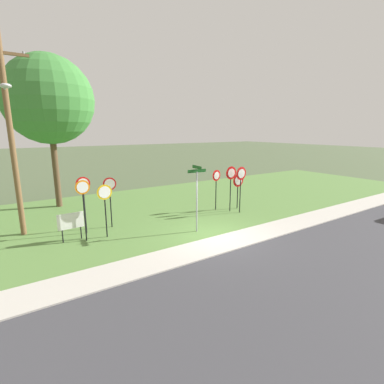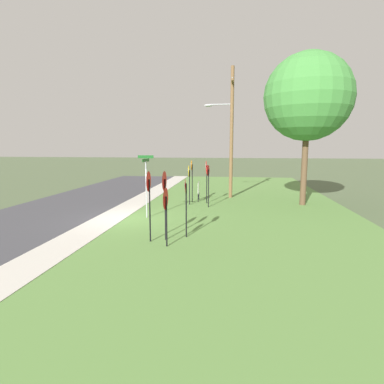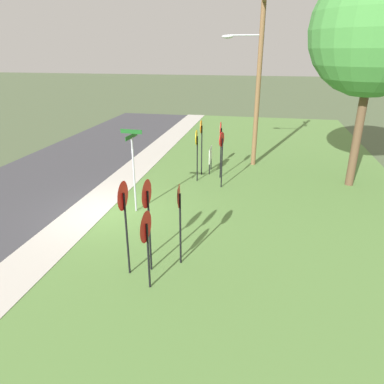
{
  "view_description": "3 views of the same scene",
  "coord_description": "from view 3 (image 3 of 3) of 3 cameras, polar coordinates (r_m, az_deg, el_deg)",
  "views": [
    {
      "loc": [
        -7.67,
        -9.59,
        4.8
      ],
      "look_at": [
        0.32,
        2.43,
        1.63
      ],
      "focal_mm": 26.56,
      "sensor_mm": 36.0,
      "label": 1
    },
    {
      "loc": [
        14.93,
        5.38,
        3.69
      ],
      "look_at": [
        -1.39,
        3.22,
        1.25
      ],
      "focal_mm": 29.47,
      "sensor_mm": 36.0,
      "label": 2
    },
    {
      "loc": [
        11.31,
        5.63,
        5.8
      ],
      "look_at": [
        -0.04,
        3.29,
        1.12
      ],
      "focal_mm": 32.98,
      "sensor_mm": 36.0,
      "label": 3
    }
  ],
  "objects": [
    {
      "name": "sidewalk_strip",
      "position": [
        14.23,
        -16.41,
        -2.91
      ],
      "size": [
        44.0,
        1.6,
        0.06
      ],
      "primitive_type": "cube",
      "color": "#BCB7AD",
      "rests_on": "ground_plane"
    },
    {
      "name": "notice_board",
      "position": [
        17.75,
        3.0,
        5.83
      ],
      "size": [
        1.1,
        0.08,
        1.25
      ],
      "rotation": [
        0.0,
        0.0,
        0.05
      ],
      "color": "black",
      "rests_on": "grass_median"
    },
    {
      "name": "oak_tree_left",
      "position": [
        16.86,
        27.62,
        22.13
      ],
      "size": [
        5.18,
        5.18,
        9.08
      ],
      "color": "brown",
      "rests_on": "grass_median"
    },
    {
      "name": "street_name_post",
      "position": [
        13.11,
        -9.47,
        4.41
      ],
      "size": [
        0.96,
        0.82,
        3.16
      ],
      "rotation": [
        0.0,
        0.0,
        -0.08
      ],
      "color": "#9EA0A8",
      "rests_on": "grass_median"
    },
    {
      "name": "ground_plane",
      "position": [
        13.9,
        -13.47,
        -3.34
      ],
      "size": [
        160.0,
        160.0,
        0.0
      ],
      "primitive_type": "plane",
      "color": "#4C5B3D"
    },
    {
      "name": "stop_sign_near_left",
      "position": [
        15.45,
        4.83,
        7.03
      ],
      "size": [
        0.62,
        0.14,
        2.51
      ],
      "rotation": [
        0.0,
        0.0,
        -0.19
      ],
      "color": "black",
      "rests_on": "grass_median"
    },
    {
      "name": "yield_sign_near_right",
      "position": [
        9.3,
        -7.29,
        -1.92
      ],
      "size": [
        0.77,
        0.1,
        2.69
      ],
      "rotation": [
        0.0,
        0.0,
        -0.01
      ],
      "color": "black",
      "rests_on": "grass_median"
    },
    {
      "name": "utility_pole",
      "position": [
        18.63,
        10.42,
        18.7
      ],
      "size": [
        2.1,
        2.03,
        8.92
      ],
      "color": "brown",
      "rests_on": "grass_median"
    },
    {
      "name": "stop_sign_far_left",
      "position": [
        16.24,
        0.76,
        7.68
      ],
      "size": [
        0.68,
        0.11,
        2.42
      ],
      "rotation": [
        0.0,
        0.0,
        0.07
      ],
      "color": "black",
      "rests_on": "grass_median"
    },
    {
      "name": "stop_sign_far_center",
      "position": [
        16.68,
        4.66,
        8.61
      ],
      "size": [
        0.64,
        0.1,
        2.69
      ],
      "rotation": [
        0.0,
        0.0,
        0.05
      ],
      "color": "black",
      "rests_on": "grass_median"
    },
    {
      "name": "yield_sign_near_left",
      "position": [
        8.77,
        -7.48,
        -6.56
      ],
      "size": [
        0.81,
        0.1,
        2.16
      ],
      "rotation": [
        0.0,
        0.0,
        -0.02
      ],
      "color": "black",
      "rests_on": "grass_median"
    },
    {
      "name": "stop_sign_near_right",
      "position": [
        17.05,
        1.52,
        8.92
      ],
      "size": [
        0.61,
        0.1,
        2.7
      ],
      "rotation": [
        0.0,
        0.0,
        0.04
      ],
      "color": "black",
      "rests_on": "grass_median"
    },
    {
      "name": "yield_sign_far_left",
      "position": [
        9.63,
        -2.13,
        -2.28
      ],
      "size": [
        0.67,
        0.13,
        2.44
      ],
      "rotation": [
        0.0,
        0.0,
        0.14
      ],
      "color": "black",
      "rests_on": "grass_median"
    },
    {
      "name": "yield_sign_far_right",
      "position": [
        9.24,
        -11.03,
        -2.24
      ],
      "size": [
        0.77,
        0.11,
        2.71
      ],
      "rotation": [
        0.0,
        0.0,
        0.03
      ],
      "color": "black",
      "rests_on": "grass_median"
    },
    {
      "name": "grass_median",
      "position": [
        12.71,
        12.07,
        -5.61
      ],
      "size": [
        44.0,
        12.0,
        0.04
      ],
      "primitive_type": "cube",
      "color": "#567F3D",
      "rests_on": "ground_plane"
    }
  ]
}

